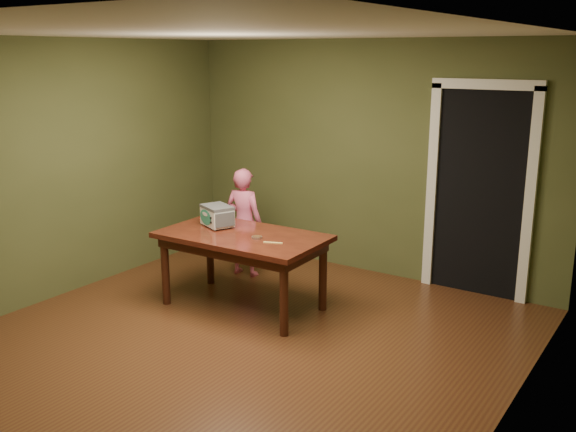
{
  "coord_description": "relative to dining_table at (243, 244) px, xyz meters",
  "views": [
    {
      "loc": [
        3.2,
        -3.89,
        2.45
      ],
      "look_at": [
        -0.05,
        1.0,
        0.95
      ],
      "focal_mm": 40.0,
      "sensor_mm": 36.0,
      "label": 1
    }
  ],
  "objects": [
    {
      "name": "child",
      "position": [
        -0.58,
        0.78,
        -0.04
      ],
      "size": [
        0.47,
        0.33,
        1.22
      ],
      "primitive_type": "imported",
      "rotation": [
        0.0,
        0.0,
        3.23
      ],
      "color": "#E15C85",
      "rests_on": "floor"
    },
    {
      "name": "dining_table",
      "position": [
        0.0,
        0.0,
        0.0
      ],
      "size": [
        1.62,
        0.94,
        0.75
      ],
      "rotation": [
        0.0,
        0.0,
        0.02
      ],
      "color": "#3A130D",
      "rests_on": "floor"
    },
    {
      "name": "doorway",
      "position": [
        1.76,
        1.96,
        0.41
      ],
      "size": [
        1.1,
        0.66,
        2.25
      ],
      "color": "black",
      "rests_on": "ground"
    },
    {
      "name": "spatula",
      "position": [
        0.42,
        -0.09,
        0.1
      ],
      "size": [
        0.18,
        0.09,
        0.01
      ],
      "primitive_type": "cube",
      "rotation": [
        0.0,
        0.0,
        0.37
      ],
      "color": "#EBC866",
      "rests_on": "dining_table"
    },
    {
      "name": "floor",
      "position": [
        0.46,
        -0.83,
        -0.65
      ],
      "size": [
        5.0,
        5.0,
        0.0
      ],
      "primitive_type": "plane",
      "color": "#533017",
      "rests_on": "ground"
    },
    {
      "name": "room_shell",
      "position": [
        0.46,
        -0.83,
        1.06
      ],
      "size": [
        4.52,
        5.02,
        2.61
      ],
      "color": "#4B512B",
      "rests_on": "ground"
    },
    {
      "name": "baking_pan",
      "position": [
        0.21,
        -0.05,
        0.11
      ],
      "size": [
        0.1,
        0.1,
        0.02
      ],
      "color": "silver",
      "rests_on": "dining_table"
    },
    {
      "name": "toy_oven",
      "position": [
        -0.38,
        0.08,
        0.22
      ],
      "size": [
        0.4,
        0.34,
        0.22
      ],
      "rotation": [
        0.0,
        0.0,
        -0.41
      ],
      "color": "#4C4F54",
      "rests_on": "dining_table"
    }
  ]
}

